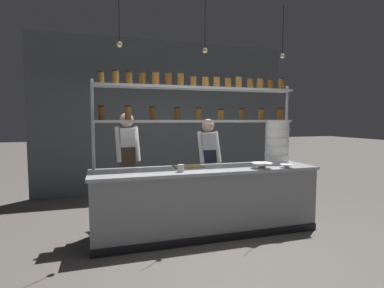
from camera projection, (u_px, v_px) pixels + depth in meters
The scene contains 12 objects.
ground_plane at pixel (206, 232), 4.23m from camera, with size 40.00×40.00×0.00m, color #5B5651.
back_wall at pixel (166, 117), 6.62m from camera, with size 5.55×0.12×3.29m, color #4C5156.
prep_counter at pixel (206, 201), 4.19m from camera, with size 3.15×0.76×0.92m.
spice_shelf_unit at pixel (200, 104), 4.40m from camera, with size 3.03×0.28×2.27m.
chef_left at pixel (127, 159), 4.66m from camera, with size 0.38×0.31×1.70m.
chef_center at pixel (208, 161), 4.91m from camera, with size 0.36×0.28×1.60m.
container_stack at pixel (277, 141), 4.69m from camera, with size 0.38×0.38×0.67m.
cutting_board at pixel (188, 167), 4.22m from camera, with size 0.40×0.26×0.02m.
prep_bowl_near_left at pixel (286, 166), 4.18m from camera, with size 0.18×0.18×0.05m.
prep_bowl_center_front at pixel (262, 166), 4.12m from camera, with size 0.29×0.29×0.08m.
serving_cup_front at pixel (181, 168), 3.83m from camera, with size 0.09×0.09×0.10m.
pendant_light_row at pixel (207, 47), 4.02m from camera, with size 2.39×0.07×0.76m.
Camera 1 is at (-1.40, -3.87, 1.59)m, focal length 28.00 mm.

